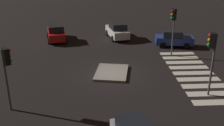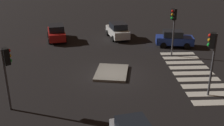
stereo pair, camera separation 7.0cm
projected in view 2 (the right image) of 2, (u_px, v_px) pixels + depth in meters
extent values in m
plane|color=black|center=(112.00, 75.00, 20.99)|extent=(80.00, 80.00, 0.00)
cube|color=gray|center=(112.00, 72.00, 21.21)|extent=(3.62, 2.96, 0.18)
cube|color=red|center=(57.00, 34.00, 29.44)|extent=(4.23, 2.47, 0.81)
cube|color=black|center=(56.00, 28.00, 28.96)|extent=(2.30, 1.93, 0.66)
cylinder|color=black|center=(49.00, 35.00, 30.49)|extent=(0.67, 0.36, 0.64)
cylinder|color=black|center=(63.00, 34.00, 30.88)|extent=(0.67, 0.36, 0.64)
cylinder|color=black|center=(50.00, 41.00, 28.28)|extent=(0.67, 0.36, 0.64)
cylinder|color=black|center=(66.00, 40.00, 28.67)|extent=(0.67, 0.36, 0.64)
sphere|color=#F2EABF|center=(51.00, 30.00, 31.08)|extent=(0.21, 0.21, 0.21)
sphere|color=#F2EABF|center=(60.00, 29.00, 31.30)|extent=(0.21, 0.21, 0.21)
cube|color=silver|center=(118.00, 32.00, 30.26)|extent=(4.28, 2.52, 0.82)
cube|color=black|center=(118.00, 26.00, 29.76)|extent=(2.33, 1.96, 0.66)
cylinder|color=black|center=(108.00, 33.00, 31.31)|extent=(0.68, 0.36, 0.65)
cylinder|color=black|center=(121.00, 32.00, 31.71)|extent=(0.68, 0.36, 0.65)
cylinder|color=black|center=(113.00, 39.00, 29.07)|extent=(0.68, 0.36, 0.65)
cylinder|color=black|center=(128.00, 38.00, 29.48)|extent=(0.68, 0.36, 0.65)
sphere|color=#F2EABF|center=(109.00, 28.00, 31.91)|extent=(0.22, 0.22, 0.22)
sphere|color=#F2EABF|center=(117.00, 27.00, 32.13)|extent=(0.22, 0.22, 0.22)
cube|color=#1E389E|center=(174.00, 40.00, 27.45)|extent=(2.08, 3.89, 0.76)
cube|color=black|center=(173.00, 34.00, 27.22)|extent=(1.69, 2.08, 0.61)
cylinder|color=black|center=(184.00, 41.00, 28.21)|extent=(0.30, 0.62, 0.60)
cylinder|color=black|center=(187.00, 46.00, 26.76)|extent=(0.30, 0.62, 0.60)
cylinder|color=black|center=(162.00, 41.00, 28.39)|extent=(0.30, 0.62, 0.60)
cylinder|color=black|center=(163.00, 45.00, 26.95)|extent=(0.30, 0.62, 0.60)
sphere|color=#F2EABF|center=(192.00, 39.00, 27.71)|extent=(0.20, 0.20, 0.20)
sphere|color=#F2EABF|center=(193.00, 42.00, 26.90)|extent=(0.20, 0.20, 0.20)
cylinder|color=#47474C|center=(173.00, 33.00, 24.17)|extent=(0.14, 0.14, 4.38)
cube|color=black|center=(174.00, 14.00, 23.44)|extent=(0.54, 0.51, 0.96)
sphere|color=red|center=(172.00, 11.00, 23.22)|extent=(0.22, 0.22, 0.22)
sphere|color=orange|center=(172.00, 15.00, 23.33)|extent=(0.22, 0.22, 0.22)
sphere|color=green|center=(172.00, 18.00, 23.44)|extent=(0.22, 0.22, 0.22)
cylinder|color=#47474C|center=(6.00, 81.00, 15.57)|extent=(0.14, 0.14, 3.84)
cube|color=black|center=(6.00, 56.00, 15.14)|extent=(0.54, 0.52, 0.96)
sphere|color=red|center=(9.00, 51.00, 15.15)|extent=(0.22, 0.22, 0.22)
sphere|color=orange|center=(9.00, 56.00, 15.26)|extent=(0.22, 0.22, 0.22)
sphere|color=green|center=(10.00, 61.00, 15.37)|extent=(0.22, 0.22, 0.22)
cylinder|color=#47474C|center=(212.00, 66.00, 17.16)|extent=(0.14, 0.14, 4.24)
cube|color=black|center=(213.00, 40.00, 16.63)|extent=(0.54, 0.50, 0.96)
sphere|color=red|center=(210.00, 35.00, 16.61)|extent=(0.22, 0.22, 0.22)
sphere|color=orange|center=(209.00, 40.00, 16.72)|extent=(0.22, 0.22, 0.22)
sphere|color=green|center=(209.00, 45.00, 16.83)|extent=(0.22, 0.22, 0.22)
cube|color=silver|center=(217.00, 103.00, 17.02)|extent=(0.70, 3.20, 0.02)
cube|color=silver|center=(210.00, 94.00, 18.08)|extent=(0.70, 3.20, 0.02)
cube|color=silver|center=(204.00, 86.00, 19.15)|extent=(0.70, 3.20, 0.02)
cube|color=silver|center=(198.00, 79.00, 20.22)|extent=(0.70, 3.20, 0.02)
cube|color=silver|center=(193.00, 73.00, 21.29)|extent=(0.70, 3.20, 0.02)
cube|color=silver|center=(189.00, 68.00, 22.36)|extent=(0.70, 3.20, 0.02)
cube|color=silver|center=(185.00, 62.00, 23.42)|extent=(0.70, 3.20, 0.02)
cube|color=silver|center=(181.00, 58.00, 24.49)|extent=(0.70, 3.20, 0.02)
cube|color=silver|center=(177.00, 54.00, 25.56)|extent=(0.70, 3.20, 0.02)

